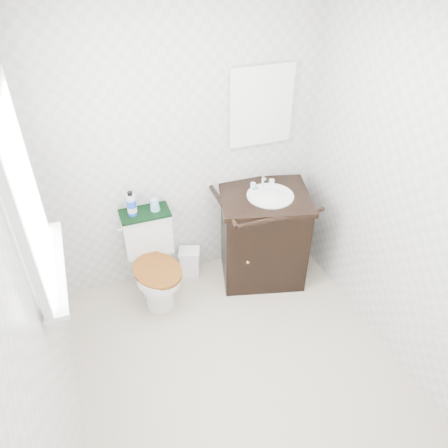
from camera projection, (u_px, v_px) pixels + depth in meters
floor at (240, 369)px, 3.12m from camera, size 2.40×2.40×0.00m
wall_back at (186, 147)px, 3.33m from camera, size 2.40×0.00×2.40m
wall_front at (375, 437)px, 1.50m from camera, size 2.40×0.00×2.40m
wall_left at (35, 284)px, 2.12m from camera, size 0.00×2.40×2.40m
wall_right at (408, 200)px, 2.72m from camera, size 0.00×2.40×2.40m
window at (22, 195)px, 2.11m from camera, size 0.02×0.70×0.90m
mirror at (261, 106)px, 3.33m from camera, size 0.50×0.02×0.60m
toilet at (153, 263)px, 3.56m from camera, size 0.45×0.65×0.74m
vanity at (263, 234)px, 3.71m from camera, size 0.85×0.77×0.92m
trash_bin at (190, 262)px, 3.87m from camera, size 0.22×0.20×0.27m
towel at (145, 213)px, 3.41m from camera, size 0.39×0.22×0.02m
mouthwash_bottle at (132, 204)px, 3.32m from camera, size 0.07×0.07×0.20m
cup at (155, 205)px, 3.40m from camera, size 0.08×0.08×0.09m
soap_bar at (255, 189)px, 3.54m from camera, size 0.07×0.05×0.02m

